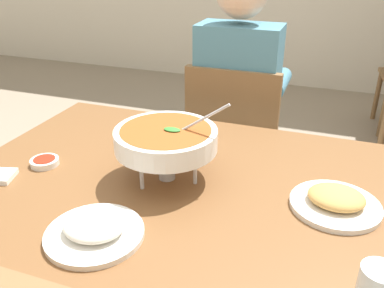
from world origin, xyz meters
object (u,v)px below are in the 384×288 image
object	(u,v)px
appetizer_plate	(336,201)
dining_table_main	(176,207)
curry_bowl	(166,140)
sauce_dish	(45,162)
diner_main	(239,94)
chair_diner_main	(235,143)
rice_plate	(94,230)

from	to	relation	value
appetizer_plate	dining_table_main	bearing A→B (deg)	-178.63
curry_bowl	sauce_dish	size ratio (longest dim) A/B	3.69
diner_main	curry_bowl	bearing A→B (deg)	-91.87
sauce_dish	chair_diner_main	bearing A→B (deg)	62.37
chair_diner_main	sauce_dish	size ratio (longest dim) A/B	10.00
curry_bowl	rice_plate	world-z (taller)	curry_bowl
chair_diner_main	appetizer_plate	bearing A→B (deg)	-58.52
rice_plate	appetizer_plate	world-z (taller)	same
appetizer_plate	sauce_dish	distance (m)	0.89
dining_table_main	chair_diner_main	distance (m)	0.77
dining_table_main	diner_main	size ratio (longest dim) A/B	1.01
curry_bowl	appetizer_plate	distance (m)	0.50
dining_table_main	sauce_dish	distance (m)	0.45
chair_diner_main	sauce_dish	distance (m)	0.95
curry_bowl	appetizer_plate	size ratio (longest dim) A/B	1.39
curry_bowl	appetizer_plate	world-z (taller)	curry_bowl
chair_diner_main	rice_plate	distance (m)	1.10
chair_diner_main	rice_plate	size ratio (longest dim) A/B	3.75
dining_table_main	diner_main	bearing A→B (deg)	90.00
curry_bowl	rice_plate	distance (m)	0.34
curry_bowl	rice_plate	xyz separation A→B (m)	(-0.06, -0.31, -0.11)
diner_main	chair_diner_main	bearing A→B (deg)	-90.00
dining_table_main	chair_diner_main	bearing A→B (deg)	90.00
diner_main	appetizer_plate	world-z (taller)	diner_main
rice_plate	appetizer_plate	xyz separation A→B (m)	(0.54, 0.33, 0.00)
curry_bowl	dining_table_main	bearing A→B (deg)	0.23
sauce_dish	curry_bowl	bearing A→B (deg)	8.07
rice_plate	appetizer_plate	distance (m)	0.63
chair_diner_main	appetizer_plate	world-z (taller)	chair_diner_main
dining_table_main	sauce_dish	xyz separation A→B (m)	(-0.43, -0.06, 0.11)
appetizer_plate	chair_diner_main	bearing A→B (deg)	121.48
dining_table_main	curry_bowl	distance (m)	0.23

